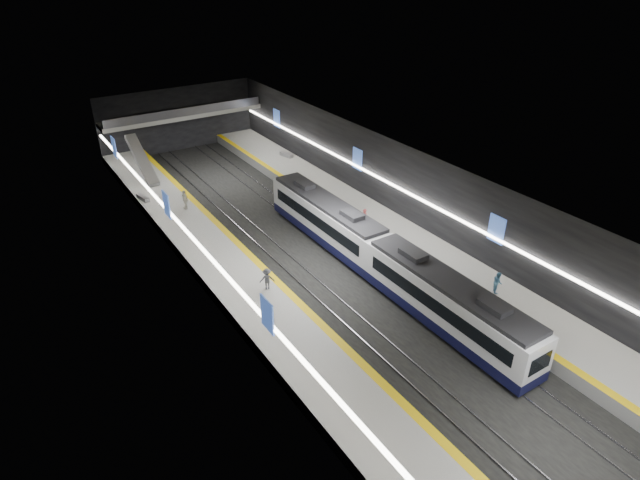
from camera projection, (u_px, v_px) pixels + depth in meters
ground at (331, 269)px, 44.33m from camera, size 70.00×70.00×0.00m
ceiling at (332, 180)px, 40.42m from camera, size 20.00×70.00×0.04m
wall_left at (213, 263)px, 37.64m from camera, size 0.04×70.00×8.00m
wall_right at (425, 198)px, 47.10m from camera, size 0.04×70.00×8.00m
wall_back at (178, 119)px, 68.04m from camera, size 20.00×0.04×8.00m
platform_left at (249, 292)px, 40.54m from camera, size 5.00×70.00×1.00m
tile_surface_left at (248, 287)px, 40.29m from camera, size 5.00×70.00×0.02m
tactile_strip_left at (274, 278)px, 41.32m from camera, size 0.60×70.00×0.02m
platform_right at (400, 240)px, 47.63m from camera, size 5.00×70.00×1.00m
tile_surface_right at (401, 235)px, 47.38m from camera, size 5.00×70.00×0.02m
tactile_strip_right at (381, 242)px, 46.33m from camera, size 0.60×70.00×0.02m
rails at (331, 269)px, 44.30m from camera, size 6.52×70.00×0.12m
train at (379, 255)px, 42.12m from camera, size 2.69×30.04×3.60m
ad_posters at (324, 216)px, 42.86m from camera, size 19.94×53.50×2.20m
cove_light_left at (216, 264)px, 37.84m from camera, size 0.25×68.60×0.12m
cove_light_right at (423, 201)px, 47.10m from camera, size 0.25×68.60×0.12m
mezzanine_bridge at (183, 115)px, 66.01m from camera, size 20.00×3.00×1.50m
escalator at (142, 160)px, 58.43m from camera, size 1.20×7.50×3.92m
bench_left_far at (143, 198)px, 53.75m from camera, size 0.86×1.89×0.45m
bench_right_far at (286, 155)px, 64.61m from camera, size 0.98×1.95×0.46m
passenger_right_a at (365, 218)px, 48.32m from camera, size 0.44×0.67×1.82m
passenger_right_b at (498, 282)px, 39.36m from camera, size 1.00×1.03×1.67m
passenger_left_a at (185, 200)px, 51.71m from camera, size 0.64×1.16×1.88m
passenger_left_b at (267, 279)px, 39.69m from camera, size 1.27×1.01×1.72m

